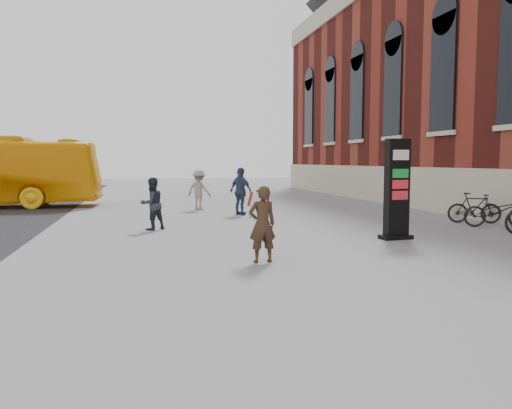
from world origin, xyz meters
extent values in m
plane|color=#9E9EA3|center=(0.00, 0.00, 0.00)|extent=(100.00, 100.00, 0.00)
cube|color=beige|center=(9.44, 6.00, 0.90)|extent=(0.18, 44.00, 1.80)
cube|color=black|center=(4.40, 2.19, 1.32)|extent=(0.66, 0.33, 2.64)
cube|color=black|center=(4.40, 2.19, 0.05)|extent=(0.88, 0.51, 0.11)
cube|color=white|center=(4.40, 2.19, 2.22)|extent=(0.50, 0.34, 0.26)
cube|color=#107427|center=(4.40, 2.19, 1.74)|extent=(0.50, 0.34, 0.23)
cube|color=#AC1C27|center=(4.40, 2.19, 1.46)|extent=(0.50, 0.34, 0.23)
cube|color=#AC1C27|center=(4.40, 2.19, 1.17)|extent=(0.50, 0.34, 0.23)
imported|color=black|center=(0.22, 0.02, 0.78)|extent=(0.60, 0.42, 1.57)
cylinder|color=white|center=(0.22, 0.02, 1.50)|extent=(0.22, 0.22, 0.05)
cone|color=white|center=(0.39, 0.26, 1.06)|extent=(0.22, 0.23, 0.38)
cylinder|color=maroon|center=(0.39, 0.26, 1.29)|extent=(0.12, 0.13, 0.32)
cone|color=white|center=(0.02, 0.24, 1.06)|extent=(0.22, 0.22, 0.38)
cylinder|color=maroon|center=(0.02, 0.24, 1.29)|extent=(0.13, 0.12, 0.32)
imported|color=#282832|center=(-1.85, 5.46, 0.78)|extent=(0.96, 0.90, 1.57)
imported|color=gray|center=(0.22, 11.32, 0.84)|extent=(1.25, 1.16, 1.69)
imported|color=#31415C|center=(1.54, 8.84, 0.91)|extent=(0.97, 1.13, 1.82)
imported|color=black|center=(8.60, 3.58, 0.51)|extent=(2.06, 1.44, 1.03)
imported|color=black|center=(8.60, 4.67, 0.51)|extent=(1.74, 1.13, 1.02)
camera|label=1|loc=(-2.15, -9.73, 2.06)|focal=35.00mm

